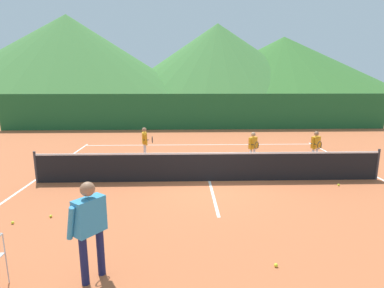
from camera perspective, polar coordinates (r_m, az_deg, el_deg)
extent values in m
plane|color=#BC6038|center=(10.23, 3.25, -6.91)|extent=(120.00, 120.00, 0.00)
cube|color=white|center=(15.71, 1.46, -0.13)|extent=(11.66, 0.08, 0.01)
cube|color=white|center=(11.33, -27.78, -6.41)|extent=(0.08, 12.03, 0.01)
cube|color=white|center=(12.19, 31.83, -5.60)|extent=(0.08, 12.03, 0.01)
cube|color=white|center=(10.23, 3.25, -6.90)|extent=(0.08, 5.46, 0.01)
cylinder|color=#333338|center=(11.10, -27.14, -3.89)|extent=(0.08, 0.08, 1.05)
cylinder|color=#333338|center=(11.96, 31.32, -3.27)|extent=(0.08, 0.08, 1.05)
cube|color=black|center=(10.09, 3.28, -4.44)|extent=(11.18, 0.02, 0.92)
cube|color=white|center=(9.96, 3.32, -1.77)|extent=(11.18, 0.03, 0.06)
cylinder|color=#191E4C|center=(5.60, -19.50, -19.82)|extent=(0.13, 0.13, 0.85)
cylinder|color=#191E4C|center=(5.76, -16.68, -18.68)|extent=(0.13, 0.13, 0.85)
cube|color=#338CBF|center=(5.35, -18.59, -12.55)|extent=(0.50, 0.55, 0.60)
sphere|color=#996B4C|center=(5.18, -18.92, -7.96)|extent=(0.24, 0.24, 0.24)
cylinder|color=#338CBF|center=(5.27, -21.68, -13.57)|extent=(0.24, 0.21, 0.59)
cylinder|color=#338CBF|center=(5.55, -16.31, -11.94)|extent=(0.20, 0.18, 0.59)
torus|color=#262628|center=(5.76, -17.87, -11.72)|extent=(0.20, 0.24, 0.29)
cylinder|color=black|center=(5.58, -16.35, -12.43)|extent=(0.19, 0.16, 0.03)
cylinder|color=silver|center=(13.13, -8.82, -1.24)|extent=(0.10, 0.10, 0.67)
cylinder|color=silver|center=(12.88, -8.73, -1.49)|extent=(0.10, 0.10, 0.67)
cube|color=orange|center=(12.89, -8.86, 1.09)|extent=(0.26, 0.43, 0.47)
sphere|color=#996B4C|center=(12.83, -8.91, 2.65)|extent=(0.18, 0.18, 0.18)
cylinder|color=orange|center=(13.12, -8.68, 1.17)|extent=(0.19, 0.10, 0.46)
cylinder|color=orange|center=(12.67, -8.62, 0.76)|extent=(0.15, 0.10, 0.46)
torus|color=#262628|center=(12.70, -7.43, 0.80)|extent=(0.08, 0.29, 0.29)
cylinder|color=black|center=(12.68, -8.53, 0.75)|extent=(0.22, 0.07, 0.03)
cylinder|color=silver|center=(12.49, 11.49, -2.11)|extent=(0.09, 0.09, 0.63)
cylinder|color=silver|center=(12.29, 10.90, -2.32)|extent=(0.09, 0.09, 0.63)
cube|color=orange|center=(12.27, 11.30, 0.23)|extent=(0.39, 0.39, 0.44)
sphere|color=tan|center=(12.20, 11.37, 1.78)|extent=(0.18, 0.18, 0.18)
cylinder|color=orange|center=(12.43, 12.03, 0.22)|extent=(0.17, 0.17, 0.43)
cylinder|color=orange|center=(12.07, 10.89, -0.10)|extent=(0.14, 0.14, 0.44)
torus|color=#262628|center=(11.94, 11.98, -0.25)|extent=(0.22, 0.22, 0.29)
cylinder|color=black|center=(12.06, 10.98, -0.09)|extent=(0.18, 0.17, 0.03)
cylinder|color=silver|center=(13.18, 22.19, -1.99)|extent=(0.10, 0.10, 0.65)
cylinder|color=silver|center=(12.98, 21.61, -2.16)|extent=(0.10, 0.10, 0.65)
cube|color=orange|center=(12.96, 22.09, 0.30)|extent=(0.42, 0.37, 0.46)
sphere|color=#996B4C|center=(12.90, 22.21, 1.81)|extent=(0.18, 0.18, 0.18)
cylinder|color=orange|center=(13.13, 22.79, 0.26)|extent=(0.16, 0.18, 0.45)
cylinder|color=orange|center=(12.77, 21.68, 0.02)|extent=(0.13, 0.15, 0.45)
torus|color=#262628|center=(12.63, 22.70, -0.18)|extent=(0.25, 0.19, 0.29)
cylinder|color=black|center=(12.76, 21.77, 0.00)|extent=(0.15, 0.20, 0.03)
cylinder|color=#B7B7BC|center=(6.14, -31.40, -17.78)|extent=(0.02, 0.02, 0.89)
sphere|color=yellow|center=(8.42, -24.86, -12.12)|extent=(0.07, 0.07, 0.07)
sphere|color=yellow|center=(8.48, -30.47, -12.52)|extent=(0.07, 0.07, 0.07)
sphere|color=yellow|center=(6.12, 15.40, -20.95)|extent=(0.07, 0.07, 0.07)
sphere|color=yellow|center=(7.35, -20.36, -15.34)|extent=(0.07, 0.07, 0.07)
sphere|color=yellow|center=(10.81, 25.67, -6.88)|extent=(0.07, 0.07, 0.07)
cube|color=#1E5B2D|center=(20.32, 0.72, 6.02)|extent=(25.64, 0.08, 2.37)
cone|color=#427A38|center=(83.94, 4.73, 15.69)|extent=(52.33, 52.33, 17.37)
cone|color=#427A38|center=(80.06, -22.02, 15.23)|extent=(57.43, 57.43, 17.83)
cone|color=#38702D|center=(88.86, 16.57, 14.06)|extent=(57.90, 57.90, 14.30)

